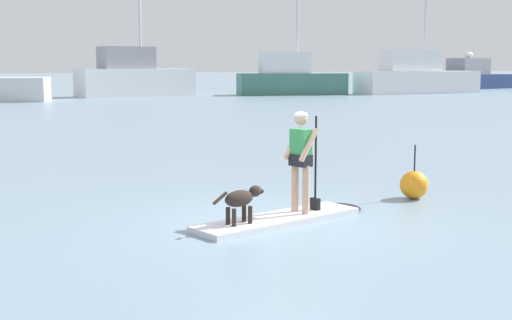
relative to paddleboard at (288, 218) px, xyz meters
The scene contains 9 objects.
ground_plane 0.23m from the paddleboard, 160.85° to the right, with size 400.00×400.00×0.00m, color gray.
paddleboard is the anchor object (origin of this frame).
person_paddler 1.06m from the paddleboard, 19.15° to the left, with size 0.67×0.58×1.68m.
dog 1.07m from the paddleboard, 160.85° to the right, with size 0.96×0.41×0.57m.
moored_boat_far_starboard 46.15m from the paddleboard, 82.11° to the left, with size 9.61×4.86×9.59m.
moored_boat_center 47.63m from the paddleboard, 66.31° to the left, with size 9.39×4.33×11.42m.
moored_boat_port 52.20m from the paddleboard, 54.06° to the left, with size 11.84×3.92×11.98m.
moored_boat_outer 66.15m from the paddleboard, 49.54° to the left, with size 9.59×5.31×3.81m.
marker_buoy 3.13m from the paddleboard, 16.29° to the left, with size 0.54×0.54×1.04m.
Camera 1 is at (-4.27, -10.20, 2.56)m, focal length 48.79 mm.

